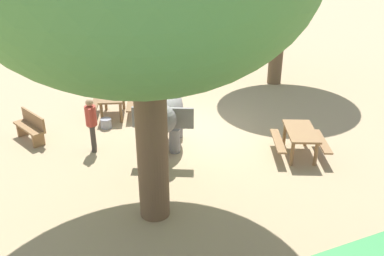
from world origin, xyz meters
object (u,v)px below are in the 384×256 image
elephant (166,114)px  feed_bucket (106,123)px  picnic_table_far (112,100)px  person_handler (91,121)px  wooden_bench (31,126)px  picnic_table_near (300,136)px

elephant → feed_bucket: size_ratio=6.74×
feed_bucket → picnic_table_far: bearing=-116.6°
person_handler → wooden_bench: size_ratio=1.12×
elephant → wooden_bench: (3.66, -2.10, -0.63)m
person_handler → feed_bucket: 1.76m
wooden_bench → feed_bucket: bearing=-111.9°
picnic_table_near → wooden_bench: bearing=-95.1°
wooden_bench → picnic_table_far: 2.89m
elephant → picnic_table_far: size_ratio=1.29×
picnic_table_far → person_handler: bearing=172.7°
picnic_table_far → feed_bucket: 1.09m
elephant → person_handler: bearing=-82.4°
wooden_bench → picnic_table_far: (-2.74, -0.91, 0.12)m
elephant → picnic_table_near: elephant is taller
person_handler → wooden_bench: (1.62, -1.42, -0.48)m
picnic_table_near → elephant: bearing=-94.8°
picnic_table_near → picnic_table_far: (4.27, -4.90, 0.00)m
wooden_bench → feed_bucket: 2.31m
elephant → picnic_table_near: 3.88m
wooden_bench → picnic_table_near: bearing=-141.8°
wooden_bench → feed_bucket: size_ratio=4.02×
picnic_table_near → picnic_table_far: same height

